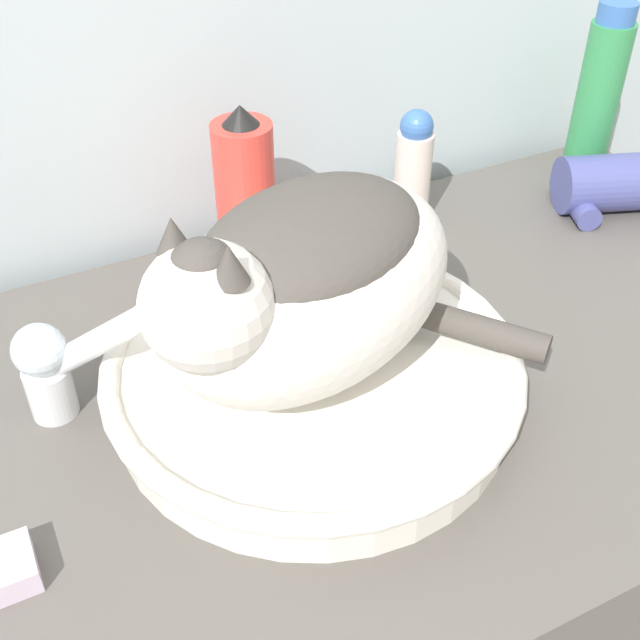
{
  "coord_description": "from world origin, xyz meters",
  "views": [
    {
      "loc": [
        -0.23,
        -0.21,
        1.41
      ],
      "look_at": [
        0.01,
        0.28,
        0.97
      ],
      "focal_mm": 45.0,
      "sensor_mm": 36.0,
      "label": 1
    }
  ],
  "objects_px": {
    "faucet": "(58,362)",
    "spray_bottle_trigger": "(246,196)",
    "cat": "(305,278)",
    "deodorant_stick": "(413,168)",
    "shampoo_bottle_tall": "(598,96)",
    "hair_dryer": "(618,184)"
  },
  "relations": [
    {
      "from": "deodorant_stick",
      "to": "spray_bottle_trigger",
      "type": "height_order",
      "value": "spray_bottle_trigger"
    },
    {
      "from": "cat",
      "to": "shampoo_bottle_tall",
      "type": "xyz_separation_m",
      "value": [
        0.55,
        0.24,
        -0.03
      ]
    },
    {
      "from": "cat",
      "to": "deodorant_stick",
      "type": "distance_m",
      "value": 0.37
    },
    {
      "from": "spray_bottle_trigger",
      "to": "shampoo_bottle_tall",
      "type": "relative_size",
      "value": 0.85
    },
    {
      "from": "cat",
      "to": "hair_dryer",
      "type": "bearing_deg",
      "value": 171.79
    },
    {
      "from": "shampoo_bottle_tall",
      "to": "hair_dryer",
      "type": "height_order",
      "value": "shampoo_bottle_tall"
    },
    {
      "from": "faucet",
      "to": "deodorant_stick",
      "type": "height_order",
      "value": "deodorant_stick"
    },
    {
      "from": "faucet",
      "to": "hair_dryer",
      "type": "height_order",
      "value": "faucet"
    },
    {
      "from": "faucet",
      "to": "hair_dryer",
      "type": "distance_m",
      "value": 0.73
    },
    {
      "from": "cat",
      "to": "faucet",
      "type": "height_order",
      "value": "cat"
    },
    {
      "from": "cat",
      "to": "deodorant_stick",
      "type": "height_order",
      "value": "cat"
    },
    {
      "from": "shampoo_bottle_tall",
      "to": "faucet",
      "type": "bearing_deg",
      "value": -168.74
    },
    {
      "from": "hair_dryer",
      "to": "spray_bottle_trigger",
      "type": "bearing_deg",
      "value": -170.68
    },
    {
      "from": "deodorant_stick",
      "to": "shampoo_bottle_tall",
      "type": "distance_m",
      "value": 0.29
    },
    {
      "from": "deodorant_stick",
      "to": "shampoo_bottle_tall",
      "type": "xyz_separation_m",
      "value": [
        0.28,
        0.0,
        0.04
      ]
    },
    {
      "from": "cat",
      "to": "deodorant_stick",
      "type": "bearing_deg",
      "value": -161.78
    },
    {
      "from": "deodorant_stick",
      "to": "spray_bottle_trigger",
      "type": "relative_size",
      "value": 0.75
    },
    {
      "from": "faucet",
      "to": "shampoo_bottle_tall",
      "type": "bearing_deg",
      "value": 33.3
    },
    {
      "from": "cat",
      "to": "shampoo_bottle_tall",
      "type": "bearing_deg",
      "value": 179.48
    },
    {
      "from": "deodorant_stick",
      "to": "hair_dryer",
      "type": "bearing_deg",
      "value": -19.36
    },
    {
      "from": "faucet",
      "to": "spray_bottle_trigger",
      "type": "xyz_separation_m",
      "value": [
        0.25,
        0.15,
        0.03
      ]
    },
    {
      "from": "hair_dryer",
      "to": "faucet",
      "type": "bearing_deg",
      "value": -155.34
    }
  ]
}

